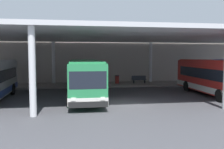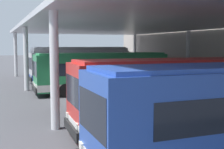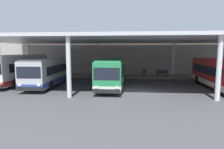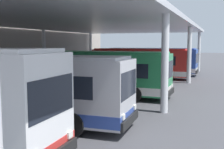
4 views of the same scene
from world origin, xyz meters
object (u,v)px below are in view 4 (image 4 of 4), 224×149
Objects in this scene: bus_middle_bay at (96,73)px; bus_far_bay at (140,63)px; bus_second_bay at (22,88)px; bench_waiting at (47,73)px; trash_bin at (30,75)px; bus_departing at (152,61)px.

bus_far_bay is (11.46, -0.04, 0.00)m from bus_middle_bay.
bus_second_bay is 1.01× the size of bus_middle_bay.
trash_bin reaches higher than bench_waiting.
bus_second_bay is 5.91× the size of bench_waiting.
bus_second_bay is 16.87m from bench_waiting.
bench_waiting is at bearing 116.42° from bus_far_bay.
bus_departing reaches higher than bench_waiting.
bench_waiting is at bearing -3.56° from trash_bin.
bus_second_bay is at bearing -144.20° from trash_bin.
bus_far_bay is 3.76m from bus_departing.
bus_second_bay is 14.69m from trash_bin.
bus_second_bay is 22.75m from bus_departing.
bus_middle_bay reaches higher than bench_waiting.
bench_waiting is at bearing 51.44° from bus_middle_bay.
bus_far_bay is 10.85× the size of trash_bin.
bus_middle_bay is at bearing -3.30° from bus_second_bay.
bus_far_bay is (19.01, -0.48, 0.00)m from bus_second_bay.
trash_bin is (-2.71, 0.17, 0.01)m from bench_waiting.
bus_second_bay is 7.56m from bus_middle_bay.
bus_middle_bay reaches higher than trash_bin.
bus_far_bay is at bearing -51.80° from trash_bin.
bus_departing is at bearing -2.39° from bus_second_bay.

